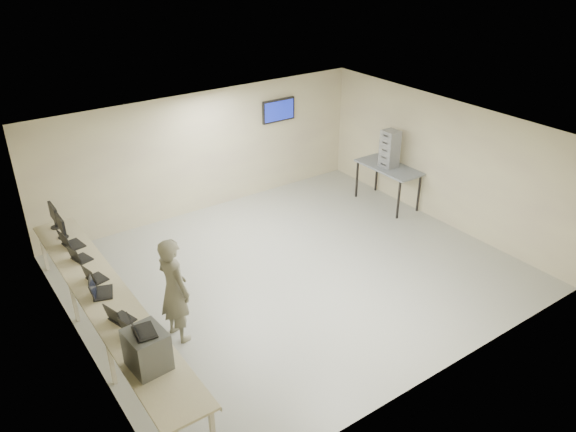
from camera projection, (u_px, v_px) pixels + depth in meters
room at (294, 206)px, 10.34m from camera, size 8.01×7.01×2.81m
workbench at (107, 300)px, 8.72m from camera, size 0.76×6.00×0.90m
equipment_box at (147, 349)px, 7.19m from camera, size 0.51×0.57×0.55m
laptop_on_box at (140, 330)px, 7.00m from camera, size 0.34×0.39×0.28m
laptop_0 at (133, 331)px, 7.82m from camera, size 0.38×0.41×0.28m
laptop_1 at (118, 317)px, 8.11m from camera, size 0.39×0.42×0.28m
laptop_2 at (99, 291)px, 8.69m from camera, size 0.45×0.47×0.31m
laptop_3 at (94, 277)px, 9.06m from camera, size 0.35×0.38×0.26m
laptop_4 at (79, 257)px, 9.60m from camera, size 0.36×0.39×0.27m
laptop_5 at (70, 242)px, 10.01m from camera, size 0.39×0.44×0.31m
monitor_near at (61, 225)px, 10.21m from camera, size 0.19×0.43×0.42m
monitor_far at (54, 214)px, 10.55m from camera, size 0.21×0.47×0.47m
soldier at (174, 290)px, 8.83m from camera, size 0.55×0.73×1.82m
side_table at (389, 169)px, 13.22m from camera, size 0.76×1.62×0.97m
storage_bins at (390, 149)px, 12.97m from camera, size 0.33×0.37×0.88m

